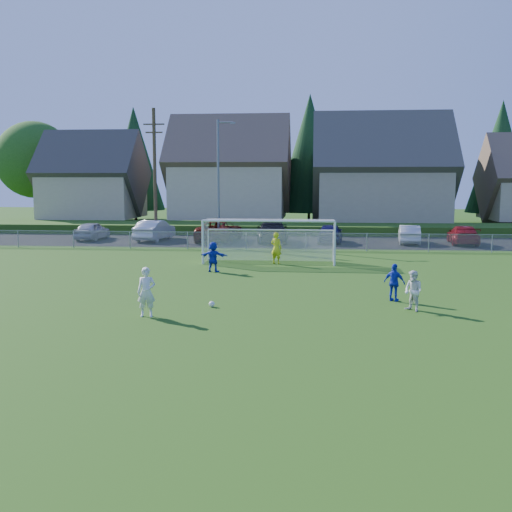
{
  "coord_description": "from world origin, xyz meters",
  "views": [
    {
      "loc": [
        2.45,
        -17.71,
        4.73
      ],
      "look_at": [
        0.0,
        8.0,
        1.4
      ],
      "focal_mm": 42.0,
      "sensor_mm": 36.0,
      "label": 1
    }
  ],
  "objects_px": {
    "player_white_b": "(413,291)",
    "car_g": "(463,235)",
    "player_white_a": "(146,292)",
    "soccer_goal": "(269,234)",
    "soccer_ball": "(212,304)",
    "car_e": "(330,233)",
    "player_blue_b": "(213,257)",
    "car_a": "(92,231)",
    "goalkeeper": "(276,248)",
    "car_b": "(155,230)",
    "car_c": "(219,231)",
    "player_blue_a": "(394,283)",
    "car_d": "(272,232)",
    "car_f": "(409,234)"
  },
  "relations": [
    {
      "from": "car_b",
      "to": "car_f",
      "type": "bearing_deg",
      "value": -173.91
    },
    {
      "from": "player_white_a",
      "to": "soccer_goal",
      "type": "distance_m",
      "value": 14.33
    },
    {
      "from": "car_b",
      "to": "car_c",
      "type": "distance_m",
      "value": 5.07
    },
    {
      "from": "car_g",
      "to": "soccer_ball",
      "type": "bearing_deg",
      "value": 63.3
    },
    {
      "from": "goalkeeper",
      "to": "car_d",
      "type": "distance_m",
      "value": 11.5
    },
    {
      "from": "player_white_b",
      "to": "goalkeeper",
      "type": "xyz_separation_m",
      "value": [
        -5.65,
        11.63,
        0.16
      ]
    },
    {
      "from": "car_f",
      "to": "player_white_a",
      "type": "bearing_deg",
      "value": 68.81
    },
    {
      "from": "car_b",
      "to": "car_g",
      "type": "distance_m",
      "value": 23.1
    },
    {
      "from": "player_blue_a",
      "to": "car_d",
      "type": "height_order",
      "value": "car_d"
    },
    {
      "from": "player_white_b",
      "to": "player_blue_b",
      "type": "bearing_deg",
      "value": -172.01
    },
    {
      "from": "goalkeeper",
      "to": "car_b",
      "type": "xyz_separation_m",
      "value": [
        -10.16,
        11.96,
        -0.1
      ]
    },
    {
      "from": "player_white_a",
      "to": "car_g",
      "type": "height_order",
      "value": "player_white_a"
    },
    {
      "from": "car_g",
      "to": "soccer_goal",
      "type": "distance_m",
      "value": 17.22
    },
    {
      "from": "car_a",
      "to": "car_g",
      "type": "bearing_deg",
      "value": -179.09
    },
    {
      "from": "car_a",
      "to": "car_c",
      "type": "height_order",
      "value": "car_c"
    },
    {
      "from": "car_a",
      "to": "car_d",
      "type": "distance_m",
      "value": 14.19
    },
    {
      "from": "car_a",
      "to": "player_white_a",
      "type": "bearing_deg",
      "value": 116.7
    },
    {
      "from": "car_d",
      "to": "car_g",
      "type": "relative_size",
      "value": 1.18
    },
    {
      "from": "goalkeeper",
      "to": "car_c",
      "type": "bearing_deg",
      "value": -42.22
    },
    {
      "from": "car_a",
      "to": "car_g",
      "type": "height_order",
      "value": "car_a"
    },
    {
      "from": "player_white_a",
      "to": "goalkeeper",
      "type": "xyz_separation_m",
      "value": [
        3.66,
        13.38,
        0.03
      ]
    },
    {
      "from": "car_b",
      "to": "car_g",
      "type": "bearing_deg",
      "value": -174.13
    },
    {
      "from": "soccer_ball",
      "to": "car_d",
      "type": "relative_size",
      "value": 0.04
    },
    {
      "from": "player_white_b",
      "to": "car_b",
      "type": "relative_size",
      "value": 0.31
    },
    {
      "from": "player_blue_b",
      "to": "soccer_goal",
      "type": "bearing_deg",
      "value": -114.16
    },
    {
      "from": "player_blue_a",
      "to": "soccer_goal",
      "type": "relative_size",
      "value": 0.2
    },
    {
      "from": "goalkeeper",
      "to": "car_g",
      "type": "bearing_deg",
      "value": -114.17
    },
    {
      "from": "car_b",
      "to": "car_d",
      "type": "relative_size",
      "value": 0.86
    },
    {
      "from": "player_blue_a",
      "to": "car_a",
      "type": "bearing_deg",
      "value": -15.71
    },
    {
      "from": "soccer_ball",
      "to": "player_blue_b",
      "type": "bearing_deg",
      "value": 99.12
    },
    {
      "from": "player_blue_a",
      "to": "car_b",
      "type": "xyz_separation_m",
      "value": [
        -15.37,
        21.86,
        0.05
      ]
    },
    {
      "from": "car_b",
      "to": "car_e",
      "type": "bearing_deg",
      "value": -174.46
    },
    {
      "from": "player_white_a",
      "to": "car_b",
      "type": "relative_size",
      "value": 0.36
    },
    {
      "from": "soccer_ball",
      "to": "player_blue_a",
      "type": "distance_m",
      "value": 7.14
    },
    {
      "from": "player_white_b",
      "to": "car_g",
      "type": "distance_m",
      "value": 24.12
    },
    {
      "from": "player_white_b",
      "to": "car_c",
      "type": "relative_size",
      "value": 0.25
    },
    {
      "from": "goalkeeper",
      "to": "player_blue_a",
      "type": "bearing_deg",
      "value": 142.27
    },
    {
      "from": "goalkeeper",
      "to": "car_c",
      "type": "relative_size",
      "value": 0.31
    },
    {
      "from": "car_c",
      "to": "car_g",
      "type": "bearing_deg",
      "value": -176.63
    },
    {
      "from": "player_blue_b",
      "to": "car_f",
      "type": "bearing_deg",
      "value": -118.54
    },
    {
      "from": "player_white_b",
      "to": "player_blue_a",
      "type": "xyz_separation_m",
      "value": [
        -0.44,
        1.73,
        0.0
      ]
    },
    {
      "from": "car_f",
      "to": "soccer_goal",
      "type": "bearing_deg",
      "value": 55.01
    },
    {
      "from": "soccer_goal",
      "to": "car_g",
      "type": "bearing_deg",
      "value": 39.01
    },
    {
      "from": "soccer_ball",
      "to": "player_white_a",
      "type": "xyz_separation_m",
      "value": [
        -1.97,
        -1.75,
        0.75
      ]
    },
    {
      "from": "player_blue_a",
      "to": "car_g",
      "type": "relative_size",
      "value": 0.31
    },
    {
      "from": "player_white_a",
      "to": "player_white_b",
      "type": "bearing_deg",
      "value": 4.26
    },
    {
      "from": "player_blue_b",
      "to": "car_g",
      "type": "height_order",
      "value": "player_blue_b"
    },
    {
      "from": "car_d",
      "to": "car_g",
      "type": "bearing_deg",
      "value": 174.44
    },
    {
      "from": "car_c",
      "to": "soccer_ball",
      "type": "bearing_deg",
      "value": 103.06
    },
    {
      "from": "car_e",
      "to": "player_blue_b",
      "type": "bearing_deg",
      "value": 71.41
    }
  ]
}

